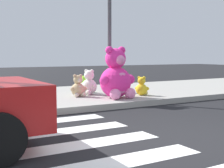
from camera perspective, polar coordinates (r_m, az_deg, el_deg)
The scene contains 9 objects.
ground_plane at distance 4.95m, azimuth 14.87°, elevation -10.05°, with size 60.00×60.00×0.00m, color black.
sidewalk at distance 9.30m, azimuth -8.26°, elevation -2.30°, with size 28.00×4.40×0.15m, color #9E9B93.
sign_pole at distance 8.94m, azimuth -0.45°, elevation 8.83°, with size 0.56×0.11×3.20m.
plush_pink_large at distance 8.37m, azimuth 0.79°, elevation 1.20°, with size 1.06×0.93×1.37m.
plush_yellow at distance 8.99m, azimuth 5.39°, elevation -0.66°, with size 0.39×0.38×0.54m.
plush_white at distance 9.17m, azimuth -4.23°, elevation -0.06°, with size 0.53×0.52×0.73m.
plush_lime at distance 9.71m, azimuth -5.09°, elevation -0.27°, with size 0.37×0.38×0.52m.
plush_tan at distance 8.72m, azimuth -6.12°, elevation -0.65°, with size 0.48×0.42×0.62m.
plush_lavender at distance 9.64m, azimuth 1.18°, elevation -0.15°, with size 0.40×0.42×0.58m.
Camera 1 is at (-3.38, -3.38, 1.29)m, focal length 50.61 mm.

